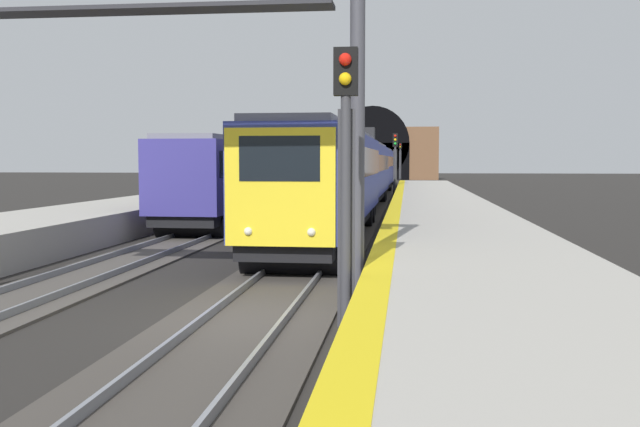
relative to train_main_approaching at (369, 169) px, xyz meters
The scene contains 12 objects.
ground_plane 40.88m from the train_main_approaching, behind, with size 320.00×320.00×0.00m, color #282623.
platform_right 41.09m from the train_main_approaching, behind, with size 112.00×4.43×1.07m, color #ADA89E.
platform_right_edge_strip 40.91m from the train_main_approaching, behind, with size 112.00×0.50×0.01m, color yellow.
track_main_line 40.88m from the train_main_approaching, behind, with size 160.00×3.07×0.21m.
train_main_approaching is the anchor object (origin of this frame).
train_adjacent_platform 5.36m from the train_main_approaching, 72.30° to the left, with size 61.19×3.17×3.90m.
railway_signal_near 42.04m from the train_main_approaching, behind, with size 0.39×0.38×4.69m.
railway_signal_mid 3.78m from the train_main_approaching, 30.23° to the right, with size 0.39×0.38×5.06m.
railway_signal_far 41.94m from the train_main_approaching, ahead, with size 0.39×0.38×5.24m.
overhead_signal_gantry 40.19m from the train_main_approaching, behind, with size 0.70×9.20×6.59m.
tunnel_portal 58.73m from the train_main_approaching, ahead, with size 2.32×20.18×11.33m.
catenary_mast_near 19.81m from the train_main_approaching, 37.46° to the left, with size 0.22×2.13×7.54m.
Camera 1 is at (-12.65, -2.85, 2.91)m, focal length 40.46 mm.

